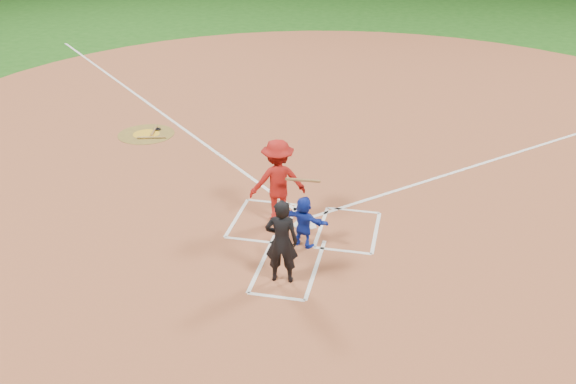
% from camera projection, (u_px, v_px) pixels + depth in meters
% --- Properties ---
extents(ground, '(120.00, 120.00, 0.00)m').
position_uv_depth(ground, '(305.00, 225.00, 14.40)').
color(ground, '#1A4E13').
rests_on(ground, ground).
extents(home_plate_dirt, '(28.00, 28.00, 0.01)m').
position_uv_depth(home_plate_dirt, '(342.00, 131.00, 19.64)').
color(home_plate_dirt, brown).
rests_on(home_plate_dirt, ground).
extents(home_plate, '(0.60, 0.60, 0.02)m').
position_uv_depth(home_plate, '(305.00, 225.00, 14.39)').
color(home_plate, silver).
rests_on(home_plate, home_plate_dirt).
extents(on_deck_circle, '(1.70, 1.70, 0.01)m').
position_uv_depth(on_deck_circle, '(146.00, 134.00, 19.38)').
color(on_deck_circle, brown).
rests_on(on_deck_circle, home_plate_dirt).
extents(on_deck_logo, '(0.80, 0.80, 0.00)m').
position_uv_depth(on_deck_logo, '(146.00, 134.00, 19.38)').
color(on_deck_logo, gold).
rests_on(on_deck_logo, on_deck_circle).
extents(on_deck_bat_a, '(0.24, 0.83, 0.06)m').
position_uv_depth(on_deck_bat_a, '(154.00, 130.00, 19.56)').
color(on_deck_bat_a, olive).
rests_on(on_deck_bat_a, on_deck_circle).
extents(on_deck_bat_c, '(0.83, 0.29, 0.06)m').
position_uv_depth(on_deck_bat_c, '(151.00, 137.00, 19.05)').
color(on_deck_bat_c, olive).
rests_on(on_deck_bat_c, on_deck_circle).
extents(bat_weight_donut, '(0.19, 0.19, 0.05)m').
position_uv_depth(bat_weight_donut, '(158.00, 129.00, 19.68)').
color(bat_weight_donut, black).
rests_on(bat_weight_donut, on_deck_circle).
extents(catcher, '(1.10, 0.68, 1.14)m').
position_uv_depth(catcher, '(304.00, 222.00, 13.36)').
color(catcher, '#162EB3').
rests_on(catcher, home_plate_dirt).
extents(umpire, '(0.67, 0.48, 1.73)m').
position_uv_depth(umpire, '(282.00, 241.00, 12.07)').
color(umpire, black).
rests_on(umpire, home_plate_dirt).
extents(chalk_markings, '(28.35, 17.32, 0.01)m').
position_uv_depth(chalk_markings, '(339.00, 139.00, 19.01)').
color(chalk_markings, white).
rests_on(chalk_markings, home_plate_dirt).
extents(batter_at_plate, '(1.68, 1.16, 1.95)m').
position_uv_depth(batter_at_plate, '(278.00, 181.00, 14.15)').
color(batter_at_plate, '#A21612').
rests_on(batter_at_plate, home_plate_dirt).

